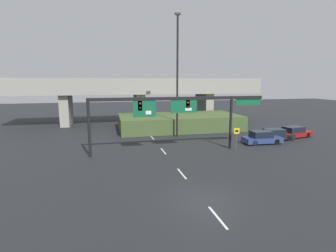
{
  "coord_description": "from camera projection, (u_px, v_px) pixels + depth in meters",
  "views": [
    {
      "loc": [
        -5.46,
        -14.07,
        7.08
      ],
      "look_at": [
        0.0,
        9.36,
        2.98
      ],
      "focal_mm": 28.0,
      "sensor_mm": 36.0,
      "label": 1
    }
  ],
  "objects": [
    {
      "name": "signal_gantry",
      "position": [
        176.0,
        107.0,
        25.96
      ],
      "size": [
        17.94,
        0.44,
        5.58
      ],
      "color": "black",
      "rests_on": "ground"
    },
    {
      "name": "parked_sedan_mid_right",
      "position": [
        275.0,
        135.0,
        32.04
      ],
      "size": [
        4.32,
        1.88,
        1.38
      ],
      "rotation": [
        0.0,
        0.0,
        -0.01
      ],
      "color": "black",
      "rests_on": "ground"
    },
    {
      "name": "grass_embankment",
      "position": [
        179.0,
        122.0,
        39.53
      ],
      "size": [
        17.8,
        8.96,
        2.12
      ],
      "color": "#42562D",
      "rests_on": "ground"
    },
    {
      "name": "ground_plane",
      "position": [
        203.0,
        199.0,
        15.92
      ],
      "size": [
        160.0,
        160.0,
        0.0
      ],
      "primitive_type": "plane",
      "color": "black"
    },
    {
      "name": "highway_light_pole_near",
      "position": [
        177.0,
        74.0,
        32.79
      ],
      "size": [
        0.7,
        0.36,
        15.27
      ],
      "color": "black",
      "rests_on": "ground"
    },
    {
      "name": "parked_sedan_far_right",
      "position": [
        294.0,
        132.0,
        33.42
      ],
      "size": [
        5.05,
        2.75,
        1.43
      ],
      "rotation": [
        0.0,
        0.0,
        0.21
      ],
      "color": "maroon",
      "rests_on": "ground"
    },
    {
      "name": "overpass_bridge",
      "position": [
        139.0,
        92.0,
        45.19
      ],
      "size": [
        42.37,
        7.27,
        7.61
      ],
      "color": "gray",
      "rests_on": "ground"
    },
    {
      "name": "speed_limit_sign",
      "position": [
        236.0,
        136.0,
        26.87
      ],
      "size": [
        0.6,
        0.11,
        2.43
      ],
      "color": "#4C4C4C",
      "rests_on": "ground"
    },
    {
      "name": "parked_sedan_near_right",
      "position": [
        262.0,
        138.0,
        30.12
      ],
      "size": [
        4.44,
        1.9,
        1.47
      ],
      "rotation": [
        0.0,
        0.0,
        -0.03
      ],
      "color": "navy",
      "rests_on": "ground"
    },
    {
      "name": "lane_markings",
      "position": [
        157.0,
        144.0,
        30.2
      ],
      "size": [
        0.14,
        36.53,
        0.01
      ],
      "color": "silver",
      "rests_on": "ground"
    }
  ]
}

